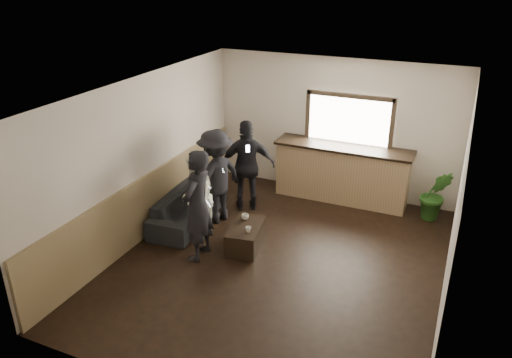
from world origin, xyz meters
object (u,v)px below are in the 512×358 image
at_px(person_b, 196,198).
at_px(cup_b, 248,230).
at_px(potted_plant, 435,195).
at_px(person_d, 247,166).
at_px(sofa, 189,207).
at_px(person_a, 197,206).
at_px(bar_counter, 342,170).
at_px(coffee_table, 246,236).
at_px(cup_a, 245,217).
at_px(person_c, 216,177).

bearing_deg(person_b, cup_b, 68.39).
bearing_deg(potted_plant, person_d, -163.47).
relative_size(sofa, person_a, 1.05).
bearing_deg(person_a, cup_b, 118.74).
height_order(bar_counter, potted_plant, bar_counter).
distance_m(coffee_table, potted_plant, 3.66).
height_order(cup_b, potted_plant, potted_plant).
distance_m(coffee_table, person_b, 1.07).
xyz_separation_m(cup_a, person_b, (-0.80, -0.25, 0.31)).
distance_m(sofa, person_d, 1.36).
bearing_deg(cup_a, person_a, -121.07).
relative_size(cup_b, person_a, 0.05).
height_order(sofa, coffee_table, sofa).
height_order(potted_plant, person_c, person_c).
relative_size(cup_b, person_b, 0.06).
bearing_deg(sofa, person_d, -44.89).
bearing_deg(coffee_table, person_c, 143.83).
xyz_separation_m(person_b, person_c, (0.01, 0.71, 0.12)).
bearing_deg(cup_b, person_a, -149.98).
xyz_separation_m(cup_a, person_d, (-0.47, 1.12, 0.45)).
xyz_separation_m(sofa, coffee_table, (1.36, -0.40, -0.09)).
bearing_deg(person_a, cup_a, 147.64).
bearing_deg(person_d, potted_plant, 168.47).
relative_size(person_a, person_b, 1.22).
height_order(cup_a, person_d, person_d).
bearing_deg(person_c, coffee_table, 72.72).
bearing_deg(sofa, coffee_table, -111.16).
distance_m(sofa, person_a, 1.40).
relative_size(coffee_table, person_b, 0.59).
bearing_deg(person_d, person_c, 36.14).
height_order(cup_a, potted_plant, potted_plant).
bearing_deg(bar_counter, sofa, -138.29).
xyz_separation_m(person_b, person_d, (0.33, 1.37, 0.14)).
bearing_deg(cup_b, person_c, 140.98).
xyz_separation_m(bar_counter, cup_a, (-1.09, -2.28, -0.19)).
distance_m(sofa, person_b, 0.79).
bearing_deg(person_d, bar_counter, -171.46).
bearing_deg(person_c, person_b, 18.29).
distance_m(person_b, person_d, 1.42).
distance_m(cup_a, cup_b, 0.44).
height_order(sofa, potted_plant, potted_plant).
xyz_separation_m(person_a, person_b, (-0.33, 0.53, -0.17)).
xyz_separation_m(sofa, person_b, (0.45, -0.45, 0.48)).
relative_size(person_b, person_c, 0.86).
height_order(bar_counter, cup_a, bar_counter).
bearing_deg(person_a, person_d, 178.75).
relative_size(cup_a, potted_plant, 0.13).
distance_m(person_c, person_d, 0.74).
relative_size(sofa, person_c, 1.10).
height_order(coffee_table, cup_a, cup_a).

